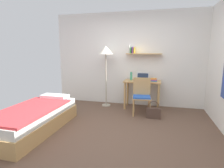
% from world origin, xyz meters
% --- Properties ---
extents(ground_plane, '(5.28, 5.28, 0.00)m').
position_xyz_m(ground_plane, '(0.00, 0.00, 0.00)').
color(ground_plane, brown).
extents(wall_back, '(4.40, 0.27, 2.60)m').
position_xyz_m(wall_back, '(0.00, 2.02, 1.30)').
color(wall_back, white).
rests_on(wall_back, ground_plane).
extents(bed, '(0.88, 1.92, 0.54)m').
position_xyz_m(bed, '(-1.51, -0.25, 0.24)').
color(bed, tan).
rests_on(bed, ground_plane).
extents(desk, '(0.96, 0.52, 0.75)m').
position_xyz_m(desk, '(0.38, 1.70, 0.60)').
color(desk, tan).
rests_on(desk, ground_plane).
extents(desk_chair, '(0.48, 0.43, 0.89)m').
position_xyz_m(desk_chair, '(0.41, 1.22, 0.49)').
color(desk_chair, tan).
rests_on(desk_chair, ground_plane).
extents(standing_lamp, '(0.39, 0.39, 1.67)m').
position_xyz_m(standing_lamp, '(-0.62, 1.68, 1.47)').
color(standing_lamp, '#B2A893').
rests_on(standing_lamp, ground_plane).
extents(laptop, '(0.33, 0.23, 0.20)m').
position_xyz_m(laptop, '(0.38, 1.76, 0.81)').
color(laptop, '#B7BABF').
rests_on(laptop, desk).
extents(water_bottle, '(0.06, 0.06, 0.22)m').
position_xyz_m(water_bottle, '(0.07, 1.76, 0.86)').
color(water_bottle, '#42A87F').
rests_on(water_bottle, desk).
extents(book_stack, '(0.18, 0.24, 0.07)m').
position_xyz_m(book_stack, '(0.67, 1.73, 0.79)').
color(book_stack, '#3384C6').
rests_on(book_stack, desk).
extents(handbag, '(0.33, 0.13, 0.41)m').
position_xyz_m(handbag, '(0.71, 1.00, 0.13)').
color(handbag, '#4C382D').
rests_on(handbag, ground_plane).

